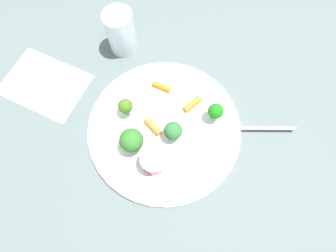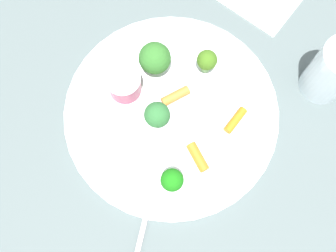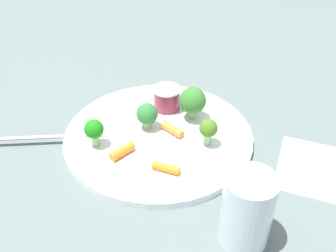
{
  "view_description": "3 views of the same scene",
  "coord_description": "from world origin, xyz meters",
  "views": [
    {
      "loc": [
        -0.14,
        0.14,
        0.55
      ],
      "look_at": [
        -0.01,
        -0.0,
        0.03
      ],
      "focal_mm": 30.08,
      "sensor_mm": 36.0,
      "label": 1
    },
    {
      "loc": [
        -0.11,
        -0.15,
        0.58
      ],
      "look_at": [
        -0.02,
        -0.02,
        0.02
      ],
      "focal_mm": 43.53,
      "sensor_mm": 36.0,
      "label": 2
    },
    {
      "loc": [
        0.34,
        -0.39,
        0.41
      ],
      "look_at": [
        0.01,
        0.01,
        0.02
      ],
      "focal_mm": 41.74,
      "sensor_mm": 36.0,
      "label": 3
    }
  ],
  "objects": [
    {
      "name": "broccoli_floret_1",
      "position": [
        -0.02,
        -0.0,
        0.04
      ],
      "size": [
        0.04,
        0.04,
        0.05
      ],
      "color": "#9BAC6A",
      "rests_on": "plate"
    },
    {
      "name": "drinking_glass",
      "position": [
        0.21,
        -0.09,
        0.05
      ],
      "size": [
        0.06,
        0.06,
        0.1
      ],
      "primitive_type": "cylinder",
      "color": "silver",
      "rests_on": "ground_plane"
    },
    {
      "name": "broccoli_floret_2",
      "position": [
        -0.06,
        -0.09,
        0.04
      ],
      "size": [
        0.03,
        0.03,
        0.05
      ],
      "color": "#7FB870",
      "rests_on": "plate"
    },
    {
      "name": "broccoli_floret_0",
      "position": [
        0.02,
        0.07,
        0.05
      ],
      "size": [
        0.05,
        0.05,
        0.06
      ],
      "color": "#81A863",
      "rests_on": "plate"
    },
    {
      "name": "carrot_stick_2",
      "position": [
        0.02,
        0.02,
        0.02
      ],
      "size": [
        0.04,
        0.02,
        0.01
      ],
      "primitive_type": "cylinder",
      "rotation": [
        1.57,
        0.0,
        1.48
      ],
      "color": "orange",
      "rests_on": "plate"
    },
    {
      "name": "carrot_stick_0",
      "position": [
        -0.01,
        -0.08,
        0.02
      ],
      "size": [
        0.02,
        0.04,
        0.01
      ],
      "primitive_type": "cylinder",
      "rotation": [
        1.57,
        0.0,
        3.03
      ],
      "color": "orange",
      "rests_on": "plate"
    },
    {
      "name": "plate",
      "position": [
        0.0,
        0.0,
        0.01
      ],
      "size": [
        0.31,
        0.31,
        0.01
      ],
      "primitive_type": "cylinder",
      "color": "white",
      "rests_on": "ground_plane"
    },
    {
      "name": "carrot_stick_1",
      "position": [
        0.07,
        -0.06,
        0.02
      ],
      "size": [
        0.04,
        0.02,
        0.01
      ],
      "primitive_type": "cylinder",
      "rotation": [
        1.57,
        0.0,
        5.03
      ],
      "color": "orange",
      "rests_on": "plate"
    },
    {
      "name": "fork",
      "position": [
        -0.13,
        -0.12,
        0.01
      ],
      "size": [
        0.15,
        0.14,
        0.0
      ],
      "color": "#C3AEBB",
      "rests_on": "plate"
    },
    {
      "name": "broccoli_floret_3",
      "position": [
        0.08,
        0.03,
        0.04
      ],
      "size": [
        0.03,
        0.03,
        0.05
      ],
      "color": "#7DA868",
      "rests_on": "plate"
    },
    {
      "name": "sauce_cup",
      "position": [
        -0.04,
        0.07,
        0.03
      ],
      "size": [
        0.05,
        0.05,
        0.04
      ],
      "color": "#8A2B45",
      "rests_on": "plate"
    },
    {
      "name": "ground_plane",
      "position": [
        0.0,
        0.0,
        0.0
      ],
      "size": [
        2.4,
        2.4,
        0.0
      ],
      "primitive_type": "plane",
      "color": "#525F60"
    }
  ]
}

